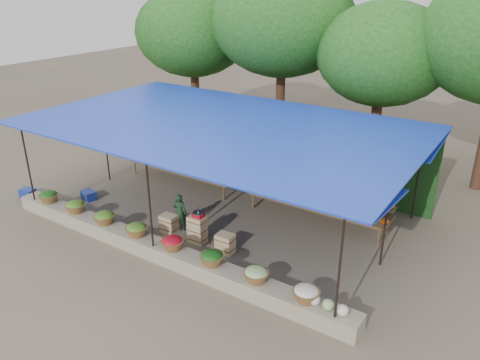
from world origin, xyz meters
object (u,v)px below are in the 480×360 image
Objects in this scene: crate_counter at (197,231)px; vendor_seated at (180,212)px; weighing_scale at (198,214)px; blue_crate_back at (89,195)px; blue_crate_front at (28,193)px.

vendor_seated is (-0.80, 0.28, 0.23)m from crate_counter.
vendor_seated is at bearing 160.59° from crate_counter.
crate_counter is at bearing -180.00° from weighing_scale.
weighing_scale is at bearing 0.00° from crate_counter.
weighing_scale is (0.08, 0.00, 0.53)m from crate_counter.
blue_crate_back is at bearing 177.87° from crate_counter.
weighing_scale is at bearing 141.45° from vendor_seated.
blue_crate_front is 2.01m from blue_crate_back.
blue_crate_back reaches higher than blue_crate_front.
vendor_seated is 2.31× the size of blue_crate_back.
blue_crate_front is at bearing -137.84° from blue_crate_back.
blue_crate_front is at bearing -172.77° from crate_counter.
blue_crate_front is (-6.28, -0.80, -0.17)m from crate_counter.
blue_crate_back is (-4.51, 0.17, -0.17)m from crate_counter.
blue_crate_back is (1.77, 0.96, 0.00)m from blue_crate_front.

